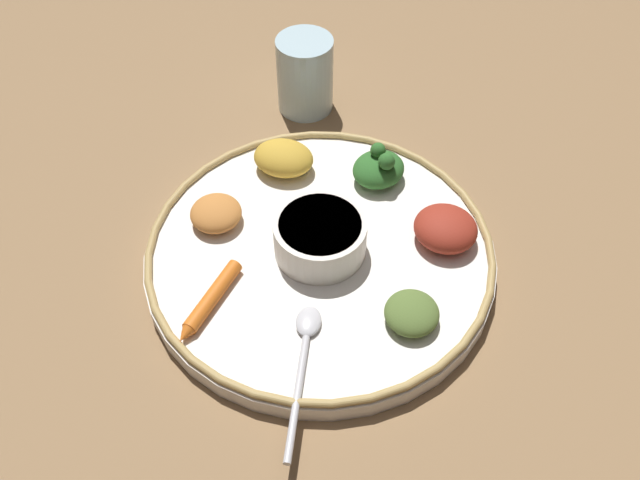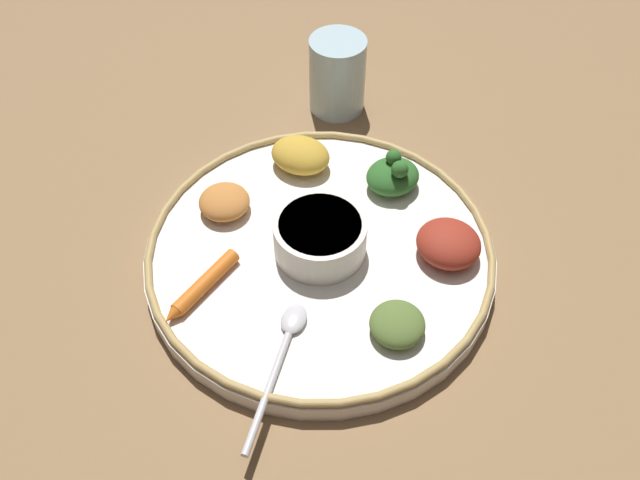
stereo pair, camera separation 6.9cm
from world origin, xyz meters
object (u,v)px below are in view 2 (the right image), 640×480
at_px(carrot_near_spoon, 202,286).
at_px(drinking_glass, 337,79).
at_px(spoon, 283,350).
at_px(greens_pile, 393,175).
at_px(center_bowl, 320,236).

xyz_separation_m(carrot_near_spoon, drinking_glass, (-0.30, -0.15, 0.01)).
xyz_separation_m(spoon, greens_pile, (-0.22, -0.09, 0.01)).
bearing_deg(carrot_near_spoon, greens_pile, 176.73).
xyz_separation_m(center_bowl, drinking_glass, (-0.18, -0.19, -0.00)).
bearing_deg(center_bowl, carrot_near_spoon, -15.02).
bearing_deg(greens_pile, spoon, 22.25).
height_order(spoon, carrot_near_spoon, carrot_near_spoon).
xyz_separation_m(spoon, carrot_near_spoon, (0.02, -0.10, 0.00)).
height_order(center_bowl, drinking_glass, drinking_glass).
bearing_deg(center_bowl, drinking_glass, -134.23).
bearing_deg(spoon, carrot_near_spoon, -80.04).
xyz_separation_m(greens_pile, drinking_glass, (-0.06, -0.17, 0.00)).
height_order(carrot_near_spoon, drinking_glass, drinking_glass).
bearing_deg(drinking_glass, spoon, 42.22).
relative_size(center_bowl, drinking_glass, 0.97).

